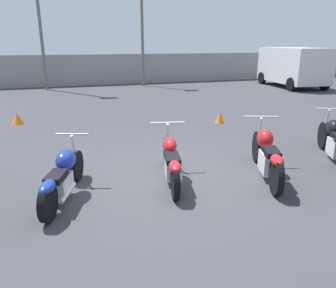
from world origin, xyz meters
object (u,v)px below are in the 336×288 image
object	(u,v)px
motorcycle_slot_3	(267,155)
parked_van	(293,65)
motorcycle_slot_2	(171,160)
motorcycle_slot_4	(335,141)
light_pole_left	(142,15)
traffic_cone_near	(17,118)
traffic_cone_far	(220,117)
motorcycle_slot_1	(63,175)

from	to	relation	value
motorcycle_slot_3	parked_van	size ratio (longest dim) A/B	0.46
motorcycle_slot_2	motorcycle_slot_4	size ratio (longest dim) A/B	1.02
light_pole_left	traffic_cone_near	bearing A→B (deg)	-127.04
traffic_cone_near	traffic_cone_far	bearing A→B (deg)	-16.46
motorcycle_slot_2	motorcycle_slot_3	bearing A→B (deg)	1.75
motorcycle_slot_2	parked_van	distance (m)	15.10
light_pole_left	parked_van	bearing A→B (deg)	-20.75
motorcycle_slot_2	traffic_cone_near	size ratio (longest dim) A/B	5.65
motorcycle_slot_1	motorcycle_slot_2	bearing A→B (deg)	22.32
motorcycle_slot_2	traffic_cone_far	distance (m)	4.84
traffic_cone_far	traffic_cone_near	bearing A→B (deg)	163.54
motorcycle_slot_3	motorcycle_slot_1	bearing A→B (deg)	-161.94
parked_van	traffic_cone_far	bearing A→B (deg)	-133.41
traffic_cone_near	traffic_cone_far	size ratio (longest dim) A/B	1.01
motorcycle_slot_2	light_pole_left	bearing A→B (deg)	90.74
motorcycle_slot_4	motorcycle_slot_2	bearing A→B (deg)	-152.84
traffic_cone_near	motorcycle_slot_4	bearing A→B (deg)	-39.30
motorcycle_slot_3	parked_van	bearing A→B (deg)	72.00
motorcycle_slot_1	motorcycle_slot_3	bearing A→B (deg)	15.29
parked_van	light_pole_left	bearing A→B (deg)	165.31
motorcycle_slot_1	motorcycle_slot_3	xyz separation A→B (m)	(3.65, -0.22, 0.03)
traffic_cone_near	parked_van	bearing A→B (deg)	19.43
traffic_cone_far	light_pole_left	bearing A→B (deg)	90.59
motorcycle_slot_2	motorcycle_slot_4	distance (m)	3.72
motorcycle_slot_2	motorcycle_slot_4	xyz separation A→B (m)	(3.72, 0.02, 0.02)
motorcycle_slot_4	motorcycle_slot_1	bearing A→B (deg)	-151.70
motorcycle_slot_1	motorcycle_slot_4	distance (m)	5.59
motorcycle_slot_3	motorcycle_slot_4	xyz separation A→B (m)	(1.95, 0.35, -0.01)
parked_van	traffic_cone_near	size ratio (longest dim) A/B	12.79
light_pole_left	motorcycle_slot_2	bearing A→B (deg)	-101.69
motorcycle_slot_1	traffic_cone_far	bearing A→B (deg)	58.48
motorcycle_slot_1	traffic_cone_near	bearing A→B (deg)	121.37
parked_van	traffic_cone_far	size ratio (longest dim) A/B	12.90
parked_van	traffic_cone_near	xyz separation A→B (m)	(-13.92, -4.91, -1.02)
light_pole_left	motorcycle_slot_1	size ratio (longest dim) A/B	3.32
light_pole_left	motorcycle_slot_2	distance (m)	14.30
parked_van	motorcycle_slot_4	bearing A→B (deg)	-117.61
light_pole_left	motorcycle_slot_4	bearing A→B (deg)	-86.14
motorcycle_slot_1	motorcycle_slot_3	distance (m)	3.65
motorcycle_slot_4	traffic_cone_near	bearing A→B (deg)	167.62
motorcycle_slot_1	motorcycle_slot_4	xyz separation A→B (m)	(5.59, 0.13, 0.02)
parked_van	motorcycle_slot_2	bearing A→B (deg)	-129.44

